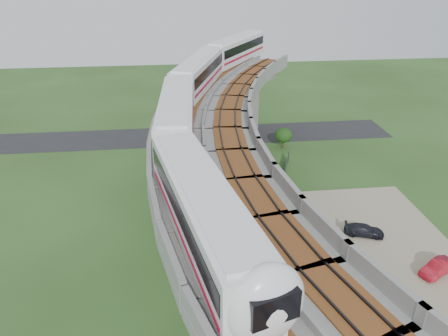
{
  "coord_description": "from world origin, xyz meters",
  "views": [
    {
      "loc": [
        -2.11,
        -31.67,
        24.18
      ],
      "look_at": [
        1.81,
        2.81,
        7.5
      ],
      "focal_mm": 35.0,
      "sensor_mm": 36.0,
      "label": 1
    }
  ],
  "objects_px": {
    "car_white": "(410,300)",
    "car_red": "(438,268)",
    "car_dark": "(364,230)",
    "metro_train": "(209,93)"
  },
  "relations": [
    {
      "from": "metro_train",
      "to": "car_white",
      "type": "bearing_deg",
      "value": -51.95
    },
    {
      "from": "metro_train",
      "to": "car_red",
      "type": "height_order",
      "value": "metro_train"
    },
    {
      "from": "metro_train",
      "to": "car_red",
      "type": "xyz_separation_m",
      "value": [
        18.04,
        -14.12,
        -11.67
      ]
    },
    {
      "from": "car_red",
      "to": "car_dark",
      "type": "height_order",
      "value": "car_red"
    },
    {
      "from": "car_white",
      "to": "car_red",
      "type": "distance_m",
      "value": 5.5
    },
    {
      "from": "car_dark",
      "to": "car_red",
      "type": "bearing_deg",
      "value": -129.35
    },
    {
      "from": "metro_train",
      "to": "car_red",
      "type": "relative_size",
      "value": 16.56
    },
    {
      "from": "car_white",
      "to": "car_dark",
      "type": "height_order",
      "value": "car_white"
    },
    {
      "from": "metro_train",
      "to": "car_dark",
      "type": "xyz_separation_m",
      "value": [
        14.14,
        -7.91,
        -11.72
      ]
    },
    {
      "from": "car_white",
      "to": "car_red",
      "type": "height_order",
      "value": "car_white"
    }
  ]
}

